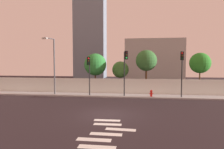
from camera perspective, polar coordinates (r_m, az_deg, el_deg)
ground_plane at (r=15.20m, az=-0.95°, el=-11.56°), size 80.00×80.00×0.00m
sidewalk at (r=23.15m, az=2.04°, el=-6.14°), size 36.00×2.40×0.15m
perimeter_wall at (r=24.28m, az=2.33°, el=-3.36°), size 36.00×0.18×1.80m
crosswalk_marking at (r=11.68m, az=-1.78°, el=-16.25°), size 3.04×4.72×0.01m
traffic_light_left at (r=21.33m, az=3.90°, el=3.14°), size 0.53×1.74×5.03m
traffic_light_center at (r=22.13m, az=19.75°, el=2.74°), size 0.44×1.10×4.95m
traffic_light_right at (r=22.13m, az=-6.74°, el=2.05°), size 0.43×1.37×4.44m
street_lamp_curbside at (r=24.14m, az=-16.86°, el=3.66°), size 0.68×2.00×6.62m
fire_hydrant at (r=22.37m, az=11.39°, el=-5.32°), size 0.44×0.26×0.74m
roadside_tree_leftmost at (r=26.03m, az=-4.90°, el=2.90°), size 2.94×2.94×5.16m
roadside_tree_midleft at (r=25.54m, az=2.48°, el=1.40°), size 2.17×2.17×4.11m
roadside_tree_midright at (r=25.45m, az=9.98°, el=4.00°), size 2.70×2.70×5.57m
roadside_tree_rightmost at (r=26.56m, az=24.32°, el=3.06°), size 2.55×2.55×5.17m
low_building_distant at (r=38.13m, az=11.96°, el=3.68°), size 10.57×6.00×8.23m
tower_on_skyline at (r=52.19m, az=-6.37°, el=12.90°), size 7.82×5.00×24.97m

